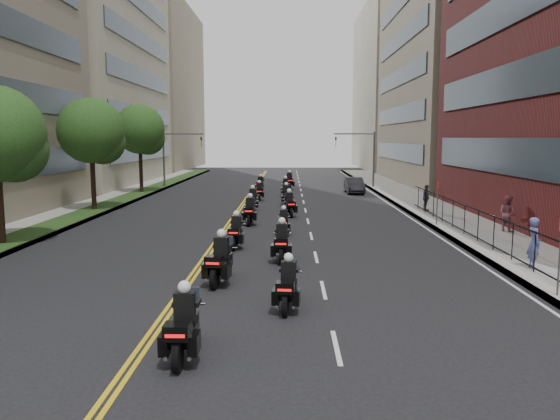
% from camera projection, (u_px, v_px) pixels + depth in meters
% --- Properties ---
extents(ground, '(160.00, 160.00, 0.00)m').
position_uv_depth(ground, '(204.00, 347.00, 13.17)').
color(ground, black).
rests_on(ground, ground).
extents(sidewalk_right, '(4.00, 90.00, 0.15)m').
position_uv_depth(sidewalk_right, '(432.00, 210.00, 37.74)').
color(sidewalk_right, gray).
rests_on(sidewalk_right, ground).
extents(sidewalk_left, '(4.00, 90.00, 0.15)m').
position_uv_depth(sidewalk_left, '(88.00, 209.00, 38.13)').
color(sidewalk_left, gray).
rests_on(sidewalk_left, ground).
extents(grass_strip, '(2.00, 90.00, 0.04)m').
position_uv_depth(grass_strip, '(100.00, 207.00, 38.11)').
color(grass_strip, '#1C3613').
rests_on(grass_strip, sidewalk_left).
extents(building_right_tan, '(15.11, 28.00, 30.00)m').
position_uv_depth(building_right_tan, '(470.00, 44.00, 58.42)').
color(building_right_tan, gray).
rests_on(building_right_tan, ground).
extents(building_right_far, '(15.00, 28.00, 26.00)m').
position_uv_depth(building_right_far, '(409.00, 88.00, 88.42)').
color(building_right_far, '#9E9680').
rests_on(building_right_far, ground).
extents(building_left_mid, '(16.11, 28.00, 34.00)m').
position_uv_depth(building_left_mid, '(67.00, 26.00, 58.87)').
color(building_left_mid, '#9E9680').
rests_on(building_left_mid, ground).
extents(building_left_far, '(16.00, 28.00, 26.00)m').
position_uv_depth(building_left_far, '(142.00, 89.00, 89.13)').
color(building_left_far, gray).
rests_on(building_left_far, ground).
extents(iron_fence, '(0.05, 28.00, 1.50)m').
position_uv_depth(iron_fence, '(486.00, 229.00, 24.76)').
color(iron_fence, black).
rests_on(iron_fence, sidewalk_right).
extents(street_trees, '(4.40, 38.40, 7.98)m').
position_uv_depth(street_trees, '(60.00, 136.00, 31.11)').
color(street_trees, black).
rests_on(street_trees, ground).
extents(traffic_signal_right, '(4.09, 0.20, 5.60)m').
position_uv_depth(traffic_signal_right, '(364.00, 151.00, 54.15)').
color(traffic_signal_right, '#3F3F44').
rests_on(traffic_signal_right, ground).
extents(traffic_signal_left, '(4.09, 0.20, 5.60)m').
position_uv_depth(traffic_signal_left, '(173.00, 151.00, 54.46)').
color(traffic_signal_left, '#3F3F44').
rests_on(traffic_signal_left, ground).
extents(motorcycle_0, '(0.55, 2.41, 1.78)m').
position_uv_depth(motorcycle_0, '(184.00, 328.00, 12.40)').
color(motorcycle_0, black).
rests_on(motorcycle_0, ground).
extents(motorcycle_1, '(0.64, 2.25, 1.66)m').
position_uv_depth(motorcycle_1, '(288.00, 287.00, 15.98)').
color(motorcycle_1, black).
rests_on(motorcycle_1, ground).
extents(motorcycle_2, '(0.77, 2.55, 1.88)m').
position_uv_depth(motorcycle_2, '(221.00, 262.00, 18.81)').
color(motorcycle_2, black).
rests_on(motorcycle_2, ground).
extents(motorcycle_3, '(0.56, 2.41, 1.78)m').
position_uv_depth(motorcycle_3, '(282.00, 244.00, 22.28)').
color(motorcycle_3, black).
rests_on(motorcycle_3, ground).
extents(motorcycle_4, '(0.54, 2.31, 1.70)m').
position_uv_depth(motorcycle_4, '(236.00, 233.00, 24.94)').
color(motorcycle_4, black).
rests_on(motorcycle_4, ground).
extents(motorcycle_5, '(0.47, 2.06, 1.52)m').
position_uv_depth(motorcycle_5, '(284.00, 223.00, 28.30)').
color(motorcycle_5, black).
rests_on(motorcycle_5, ground).
extents(motorcycle_6, '(0.57, 2.46, 1.82)m').
position_uv_depth(motorcycle_6, '(250.00, 212.00, 31.67)').
color(motorcycle_6, black).
rests_on(motorcycle_6, ground).
extents(motorcycle_7, '(0.72, 2.40, 1.77)m').
position_uv_depth(motorcycle_7, '(289.00, 205.00, 34.95)').
color(motorcycle_7, black).
rests_on(motorcycle_7, ground).
extents(motorcycle_8, '(0.55, 2.42, 1.79)m').
position_uv_depth(motorcycle_8, '(253.00, 201.00, 37.41)').
color(motorcycle_8, black).
rests_on(motorcycle_8, ground).
extents(motorcycle_9, '(0.56, 2.30, 1.70)m').
position_uv_depth(motorcycle_9, '(286.00, 196.00, 40.96)').
color(motorcycle_9, black).
rests_on(motorcycle_9, ground).
extents(motorcycle_10, '(0.51, 2.17, 1.60)m').
position_uv_depth(motorcycle_10, '(259.00, 192.00, 44.00)').
color(motorcycle_10, black).
rests_on(motorcycle_10, ground).
extents(motorcycle_11, '(0.54, 2.35, 1.74)m').
position_uv_depth(motorcycle_11, '(286.00, 188.00, 47.27)').
color(motorcycle_11, black).
rests_on(motorcycle_11, ground).
extents(motorcycle_12, '(0.68, 2.27, 1.68)m').
position_uv_depth(motorcycle_12, '(260.00, 185.00, 50.43)').
color(motorcycle_12, black).
rests_on(motorcycle_12, ground).
extents(motorcycle_13, '(0.65, 2.53, 1.87)m').
position_uv_depth(motorcycle_13, '(289.00, 182.00, 53.45)').
color(motorcycle_13, black).
rests_on(motorcycle_13, ground).
extents(parked_sedan, '(1.53, 4.32, 1.42)m').
position_uv_depth(parked_sedan, '(354.00, 185.00, 49.56)').
color(parked_sedan, black).
rests_on(parked_sedan, ground).
extents(pedestrian_a, '(0.50, 0.73, 1.93)m').
position_uv_depth(pedestrian_a, '(534.00, 243.00, 20.32)').
color(pedestrian_a, '#4F5992').
rests_on(pedestrian_a, sidewalk_right).
extents(pedestrian_b, '(1.05, 1.14, 1.89)m').
position_uv_depth(pedestrian_b, '(508.00, 213.00, 28.42)').
color(pedestrian_b, '#8A4B56').
rests_on(pedestrian_b, sidewalk_right).
extents(pedestrian_c, '(0.51, 1.06, 1.76)m').
position_uv_depth(pedestrian_c, '(426.00, 198.00, 36.30)').
color(pedestrian_c, '#3C3D43').
rests_on(pedestrian_c, sidewalk_right).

